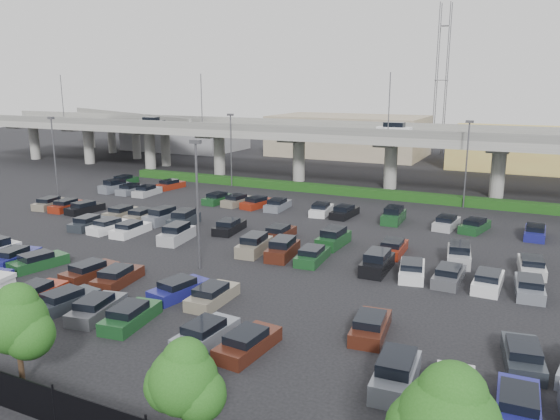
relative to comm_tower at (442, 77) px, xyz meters
The scene contains 8 objects.
ground 75.73m from the comm_tower, 93.09° to the right, with size 280.00×280.00×0.00m, color black.
overpass 43.12m from the comm_tower, 95.72° to the right, with size 150.00×13.00×15.80m.
on_ramp 64.67m from the comm_tower, 151.11° to the right, with size 50.93×30.13×8.80m.
hedge 51.42m from the comm_tower, 94.67° to the right, with size 66.00×1.60×1.10m, color #143C11.
parked_cars 79.35m from the comm_tower, 93.47° to the right, with size 62.77×41.63×1.67m.
light_poles 73.06m from the comm_tower, 96.44° to the right, with size 66.90×48.38×10.30m.
distant_buildings 18.96m from the comm_tower, 55.50° to the right, with size 138.00×24.00×9.00m.
comm_tower is the anchor object (origin of this frame).
Camera 1 is at (23.85, -42.62, 14.54)m, focal length 35.00 mm.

